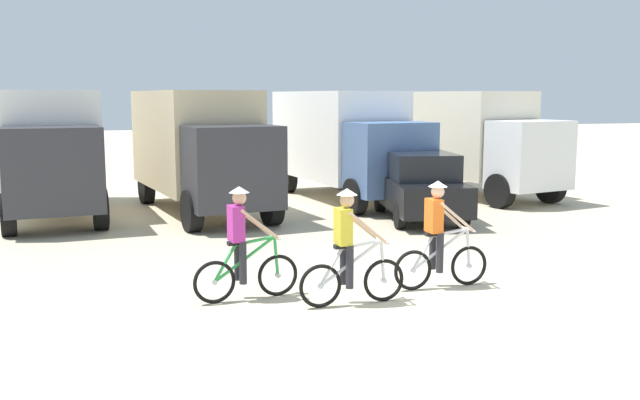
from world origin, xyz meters
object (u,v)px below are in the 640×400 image
(box_truck_avon_van, at_px, (345,139))
(cyclist_orange_shirt, at_px, (243,248))
(box_truck_tan_camper, at_px, (200,145))
(cyclist_near_camera, at_px, (439,239))
(box_truck_white_box, at_px, (49,146))
(box_truck_cream_rv, at_px, (466,137))
(sedan_parked, at_px, (419,186))
(cyclist_cowboy_hat, at_px, (349,251))

(box_truck_avon_van, distance_m, cyclist_orange_shirt, 11.28)
(box_truck_tan_camper, bearing_deg, cyclist_near_camera, -73.47)
(box_truck_white_box, height_order, cyclist_orange_shirt, box_truck_white_box)
(cyclist_near_camera, bearing_deg, box_truck_cream_rv, 59.11)
(cyclist_near_camera, bearing_deg, sedan_parked, 67.44)
(box_truck_white_box, xyz_separation_m, cyclist_near_camera, (6.62, -9.81, -1.03))
(cyclist_cowboy_hat, bearing_deg, sedan_parked, 57.02)
(cyclist_cowboy_hat, bearing_deg, box_truck_cream_rv, 53.60)
(box_truck_avon_van, bearing_deg, box_truck_white_box, -177.17)
(box_truck_tan_camper, bearing_deg, box_truck_cream_rv, 6.65)
(box_truck_cream_rv, bearing_deg, box_truck_tan_camper, -173.35)
(cyclist_cowboy_hat, bearing_deg, box_truck_tan_camper, 95.62)
(box_truck_cream_rv, xyz_separation_m, cyclist_orange_shirt, (-9.33, -9.86, -1.03))
(box_truck_cream_rv, relative_size, sedan_parked, 1.59)
(box_truck_white_box, relative_size, box_truck_tan_camper, 0.99)
(box_truck_tan_camper, bearing_deg, cyclist_cowboy_hat, -84.38)
(box_truck_avon_van, distance_m, box_truck_cream_rv, 4.13)
(box_truck_cream_rv, bearing_deg, box_truck_white_box, -178.56)
(box_truck_cream_rv, bearing_deg, cyclist_orange_shirt, -133.41)
(box_truck_avon_van, height_order, box_truck_cream_rv, same)
(sedan_parked, distance_m, cyclist_cowboy_hat, 7.97)
(cyclist_cowboy_hat, distance_m, cyclist_near_camera, 1.82)
(box_truck_avon_van, height_order, cyclist_near_camera, box_truck_avon_van)
(box_truck_avon_van, height_order, cyclist_cowboy_hat, box_truck_avon_van)
(box_truck_white_box, bearing_deg, cyclist_cowboy_hat, -64.72)
(box_truck_avon_van, relative_size, cyclist_near_camera, 3.83)
(box_truck_cream_rv, xyz_separation_m, cyclist_cowboy_hat, (-7.82, -10.60, -1.03))
(box_truck_cream_rv, bearing_deg, cyclist_near_camera, -120.89)
(box_truck_tan_camper, relative_size, box_truck_avon_van, 1.01)
(cyclist_orange_shirt, xyz_separation_m, cyclist_near_camera, (3.27, -0.27, 0.00))
(sedan_parked, relative_size, cyclist_near_camera, 2.45)
(sedan_parked, relative_size, cyclist_orange_shirt, 2.45)
(sedan_parked, bearing_deg, cyclist_near_camera, -112.56)
(cyclist_near_camera, bearing_deg, cyclist_cowboy_hat, -164.79)
(box_truck_avon_van, distance_m, sedan_parked, 4.19)
(box_truck_tan_camper, height_order, box_truck_cream_rv, same)
(box_truck_tan_camper, distance_m, box_truck_avon_van, 4.76)
(sedan_parked, bearing_deg, box_truck_white_box, 158.63)
(cyclist_cowboy_hat, bearing_deg, box_truck_avon_van, 71.00)
(box_truck_avon_van, bearing_deg, box_truck_tan_camper, -166.36)
(box_truck_cream_rv, distance_m, cyclist_near_camera, 11.84)
(box_truck_avon_van, relative_size, box_truck_cream_rv, 0.99)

